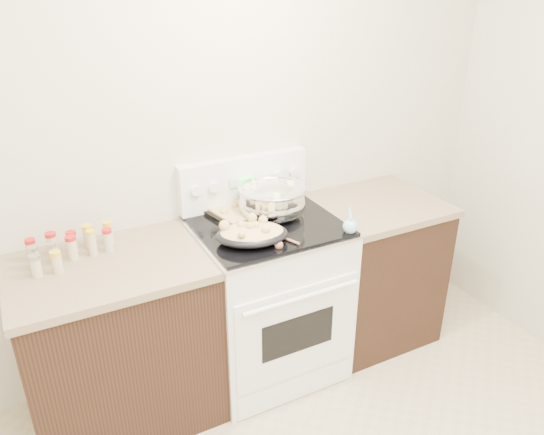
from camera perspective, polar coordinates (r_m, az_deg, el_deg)
room_shell at (r=1.24m, az=15.09°, el=2.19°), size 4.10×3.60×2.75m
counter_left at (r=2.85m, az=-15.97°, el=-12.74°), size 0.93×0.67×0.92m
counter_right at (r=3.39m, az=10.58°, el=-5.41°), size 0.73×0.67×0.92m
kitchen_range at (r=3.03m, az=-0.48°, el=-8.35°), size 0.78×0.73×1.22m
mixing_bowl at (r=2.86m, az=-0.01°, el=1.81°), size 0.40×0.40×0.22m
roasting_pan at (r=2.60m, az=-2.20°, el=-1.71°), size 0.42×0.34×0.11m
baking_sheet at (r=2.95m, az=-2.51°, el=1.07°), size 0.50×0.40×0.06m
wooden_spoon at (r=2.60m, az=0.64°, el=-2.55°), size 0.13×0.27×0.04m
blue_ladle at (r=2.74m, az=8.40°, el=-0.80°), size 0.18×0.24×0.10m
spice_jars at (r=2.68m, az=-21.02°, el=-2.96°), size 0.40×0.24×0.13m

